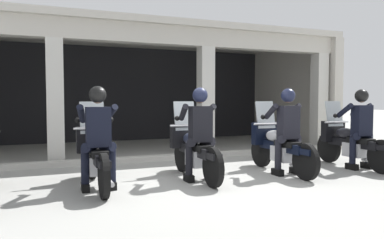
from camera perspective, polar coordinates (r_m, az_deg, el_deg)
ground_plane at (r=9.30m, az=-6.32°, el=-5.49°), size 80.00×80.00×0.00m
station_building at (r=11.13m, az=-11.40°, el=6.83°), size 11.79×4.58×3.29m
kerb_strip at (r=8.42m, az=-7.72°, el=-5.98°), size 11.29×0.24×0.12m
motorcycle_left at (r=6.13m, az=-14.50°, el=-5.28°), size 0.62×2.04×1.35m
police_officer_left at (r=5.80m, az=-14.21°, el=-1.39°), size 0.63×0.61×1.58m
motorcycle_center at (r=6.59m, az=0.22°, el=-4.60°), size 0.62×2.04×1.35m
police_officer_center at (r=6.29m, az=1.18°, el=-0.97°), size 0.63×0.61×1.58m
motorcycle_right at (r=7.29m, az=13.03°, el=-3.95°), size 0.62×2.04×1.35m
police_officer_right at (r=7.02m, az=14.38°, el=-0.64°), size 0.63×0.61×1.58m
motorcycle_far_right at (r=8.31m, az=22.93°, el=-3.25°), size 0.62×2.04×1.35m
police_officer_far_right at (r=8.08m, az=24.41°, el=-0.35°), size 0.63×0.61×1.58m
bollard_kerbside at (r=11.11m, az=24.99°, el=-1.77°), size 0.14×0.14×1.01m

